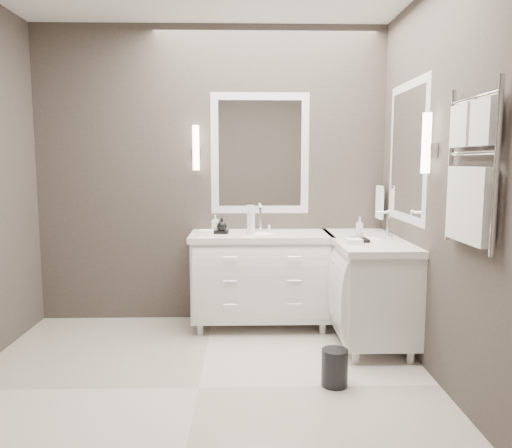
{
  "coord_description": "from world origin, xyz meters",
  "views": [
    {
      "loc": [
        0.3,
        -3.13,
        1.48
      ],
      "look_at": [
        0.4,
        0.7,
        1.0
      ],
      "focal_mm": 35.0,
      "sensor_mm": 36.0,
      "label": 1
    }
  ],
  "objects_px": {
    "vanity_back": "(261,274)",
    "vanity_right": "(367,282)",
    "towel_ladder": "(470,177)",
    "waste_bin": "(335,368)"
  },
  "relations": [
    {
      "from": "vanity_back",
      "to": "vanity_right",
      "type": "bearing_deg",
      "value": -20.38
    },
    {
      "from": "vanity_back",
      "to": "vanity_right",
      "type": "distance_m",
      "value": 0.93
    },
    {
      "from": "vanity_right",
      "to": "towel_ladder",
      "type": "distance_m",
      "value": 1.6
    },
    {
      "from": "waste_bin",
      "to": "vanity_back",
      "type": "bearing_deg",
      "value": 110.38
    },
    {
      "from": "vanity_right",
      "to": "waste_bin",
      "type": "bearing_deg",
      "value": -115.63
    },
    {
      "from": "vanity_right",
      "to": "waste_bin",
      "type": "distance_m",
      "value": 1.05
    },
    {
      "from": "vanity_back",
      "to": "towel_ladder",
      "type": "distance_m",
      "value": 2.16
    },
    {
      "from": "vanity_back",
      "to": "towel_ladder",
      "type": "bearing_deg",
      "value": -55.9
    },
    {
      "from": "towel_ladder",
      "to": "waste_bin",
      "type": "bearing_deg",
      "value": 147.53
    },
    {
      "from": "vanity_back",
      "to": "towel_ladder",
      "type": "xyz_separation_m",
      "value": [
        1.1,
        -1.63,
        0.91
      ]
    }
  ]
}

